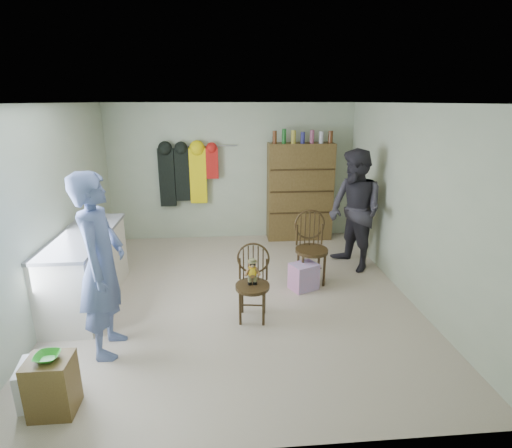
{
  "coord_description": "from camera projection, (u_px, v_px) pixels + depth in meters",
  "views": [
    {
      "loc": [
        -0.19,
        -4.87,
        2.53
      ],
      "look_at": [
        0.25,
        0.2,
        0.95
      ],
      "focal_mm": 28.0,
      "sensor_mm": 36.0,
      "label": 1
    }
  ],
  "objects": [
    {
      "name": "dresser",
      "position": [
        300.0,
        191.0,
        7.42
      ],
      "size": [
        1.2,
        0.39,
        2.06
      ],
      "color": "brown",
      "rests_on": "ground"
    },
    {
      "name": "counter",
      "position": [
        86.0,
        269.0,
        5.1
      ],
      "size": [
        0.64,
        1.86,
        0.94
      ],
      "color": "silver",
      "rests_on": "ground"
    },
    {
      "name": "person_right",
      "position": [
        355.0,
        211.0,
        6.05
      ],
      "size": [
        0.98,
        1.09,
        1.86
      ],
      "primitive_type": "imported",
      "rotation": [
        0.0,
        0.0,
        -1.21
      ],
      "color": "#2D2B33",
      "rests_on": "ground"
    },
    {
      "name": "chair_front",
      "position": [
        253.0,
        278.0,
        4.73
      ],
      "size": [
        0.46,
        0.46,
        0.92
      ],
      "rotation": [
        0.0,
        0.0,
        -0.14
      ],
      "color": "#392814",
      "rests_on": "ground"
    },
    {
      "name": "chair_far",
      "position": [
        311.0,
        244.0,
        5.72
      ],
      "size": [
        0.47,
        0.47,
        1.04
      ],
      "rotation": [
        0.0,
        0.0,
        0.01
      ],
      "color": "#392814",
      "rests_on": "ground"
    },
    {
      "name": "plastic_tub",
      "position": [
        44.0,
        381.0,
        3.49
      ],
      "size": [
        0.43,
        0.42,
        0.36
      ],
      "primitive_type": "cube",
      "rotation": [
        0.0,
        0.0,
        0.16
      ],
      "color": "white",
      "rests_on": "ground"
    },
    {
      "name": "bowl",
      "position": [
        47.0,
        357.0,
        3.24
      ],
      "size": [
        0.2,
        0.2,
        0.05
      ],
      "primitive_type": "imported",
      "color": "green",
      "rests_on": "stool"
    },
    {
      "name": "ground_plane",
      "position": [
        239.0,
        296.0,
        5.4
      ],
      "size": [
        5.0,
        5.0,
        0.0
      ],
      "primitive_type": "plane",
      "color": "beige",
      "rests_on": "ground"
    },
    {
      "name": "person_left",
      "position": [
        101.0,
        266.0,
        3.97
      ],
      "size": [
        0.46,
        0.7,
        1.91
      ],
      "primitive_type": "imported",
      "rotation": [
        0.0,
        0.0,
        1.57
      ],
      "color": "#526397",
      "rests_on": "ground"
    },
    {
      "name": "room_walls",
      "position": [
        236.0,
        173.0,
        5.44
      ],
      "size": [
        5.0,
        5.0,
        5.0
      ],
      "color": "#B7C1A2",
      "rests_on": "ground"
    },
    {
      "name": "stool",
      "position": [
        52.0,
        386.0,
        3.32
      ],
      "size": [
        0.36,
        0.31,
        0.51
      ],
      "primitive_type": "cube",
      "color": "brown",
      "rests_on": "ground"
    },
    {
      "name": "striped_bag",
      "position": [
        304.0,
        276.0,
        5.55
      ],
      "size": [
        0.44,
        0.4,
        0.37
      ],
      "primitive_type": "cube",
      "rotation": [
        0.0,
        0.0,
        0.43
      ],
      "color": "pink",
      "rests_on": "ground"
    },
    {
      "name": "coat_rack",
      "position": [
        187.0,
        174.0,
        7.23
      ],
      "size": [
        1.42,
        0.12,
        1.09
      ],
      "color": "#99999E",
      "rests_on": "ground"
    }
  ]
}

